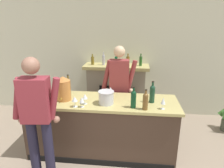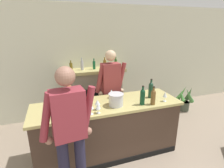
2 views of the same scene
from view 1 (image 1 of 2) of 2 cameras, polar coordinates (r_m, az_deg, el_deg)
The scene contains 16 objects.
wall_back_panel at distance 4.83m, azimuth -1.96°, elevation 7.64°, with size 12.00×0.07×2.75m.
bar_counter at distance 3.48m, azimuth -3.06°, elevation -12.13°, with size 2.49×0.78×0.98m.
fireplace_stone at distance 4.74m, azimuth 1.19°, elevation -1.81°, with size 1.47×0.52×1.54m.
person_customer at distance 2.78m, azimuth -20.46°, elevation -9.34°, with size 0.66×0.33×1.83m.
person_bartender at distance 3.78m, azimuth 2.01°, elevation -1.20°, with size 0.66×0.32×1.80m.
copper_dispenser at distance 3.30m, azimuth -13.72°, elevation -1.17°, with size 0.24×0.28×0.40m.
ice_bucket_steel at distance 3.10m, azimuth -1.68°, elevation -3.86°, with size 0.25×0.25×0.20m.
wine_bottle_rose_blush at distance 3.59m, azimuth -12.33°, elevation -0.32°, with size 0.08×0.08×0.34m.
wine_bottle_riesling_slim at distance 2.96m, azimuth 6.16°, elevation -4.12°, with size 0.08×0.08×0.33m.
wine_bottle_merlot_tall at distance 2.92m, azimuth 9.53°, elevation -4.69°, with size 0.08×0.08×0.31m.
wine_bottle_port_short at distance 3.19m, azimuth 11.43°, elevation -2.55°, with size 0.08×0.08×0.35m.
wine_glass_by_dispenser at distance 3.00m, azimuth 14.43°, elevation -4.83°, with size 0.07×0.07×0.17m.
wine_glass_front_left at distance 3.03m, azimuth -10.63°, elevation -4.32°, with size 0.09×0.09×0.17m.
wine_glass_mid_counter at distance 3.39m, azimuth -0.40°, elevation -1.64°, with size 0.08×0.08×0.16m.
wine_glass_back_row at distance 3.10m, azimuth -7.73°, elevation -3.63°, with size 0.08×0.08×0.17m.
wine_glass_near_bucket at distance 3.00m, azimuth -8.61°, elevation -4.57°, with size 0.08×0.08×0.16m.
Camera 1 is at (0.68, -0.51, 2.24)m, focal length 32.00 mm.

